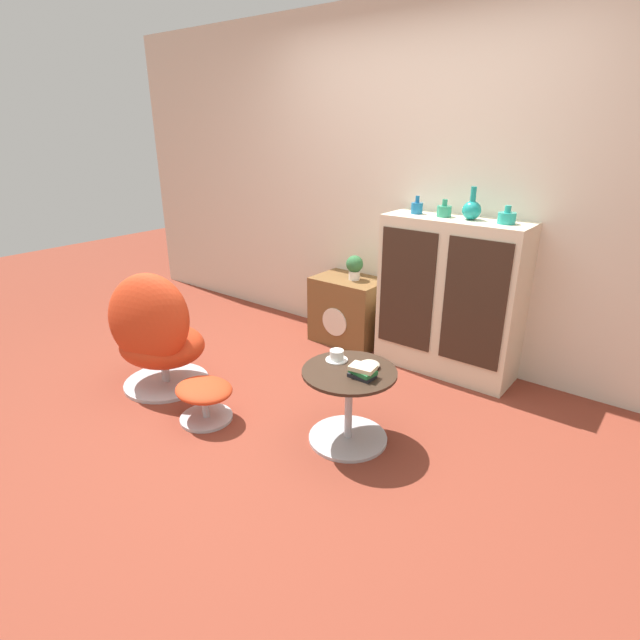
{
  "coord_description": "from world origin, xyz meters",
  "views": [
    {
      "loc": [
        1.82,
        -1.93,
        1.74
      ],
      "look_at": [
        -0.06,
        0.47,
        0.55
      ],
      "focal_mm": 28.0,
      "sensor_mm": 36.0,
      "label": 1
    }
  ],
  "objects_px": {
    "vase_inner_left": "(444,211)",
    "bowl": "(370,365)",
    "vase_leftmost": "(417,208)",
    "teacup": "(337,356)",
    "ottoman": "(204,395)",
    "egg_chair": "(156,334)",
    "tv_console": "(349,310)",
    "vase_rightmost": "(507,218)",
    "vase_inner_right": "(472,209)",
    "coffee_table": "(349,403)",
    "book_stack": "(363,371)",
    "sideboard": "(449,298)",
    "potted_plant": "(355,266)"
  },
  "relations": [
    {
      "from": "sideboard",
      "to": "ottoman",
      "type": "distance_m",
      "value": 1.85
    },
    {
      "from": "potted_plant",
      "to": "bowl",
      "type": "relative_size",
      "value": 1.71
    },
    {
      "from": "potted_plant",
      "to": "book_stack",
      "type": "distance_m",
      "value": 1.52
    },
    {
      "from": "vase_leftmost",
      "to": "teacup",
      "type": "distance_m",
      "value": 1.36
    },
    {
      "from": "teacup",
      "to": "coffee_table",
      "type": "bearing_deg",
      "value": -24.75
    },
    {
      "from": "coffee_table",
      "to": "potted_plant",
      "type": "bearing_deg",
      "value": 123.41
    },
    {
      "from": "vase_leftmost",
      "to": "vase_inner_right",
      "type": "height_order",
      "value": "vase_inner_right"
    },
    {
      "from": "coffee_table",
      "to": "vase_rightmost",
      "type": "xyz_separation_m",
      "value": [
        0.37,
        1.21,
        0.94
      ]
    },
    {
      "from": "sideboard",
      "to": "teacup",
      "type": "height_order",
      "value": "sideboard"
    },
    {
      "from": "ottoman",
      "to": "potted_plant",
      "type": "height_order",
      "value": "potted_plant"
    },
    {
      "from": "vase_inner_left",
      "to": "potted_plant",
      "type": "height_order",
      "value": "vase_inner_left"
    },
    {
      "from": "sideboard",
      "to": "vase_inner_left",
      "type": "bearing_deg",
      "value": 177.84
    },
    {
      "from": "book_stack",
      "to": "vase_inner_left",
      "type": "bearing_deg",
      "value": 97.57
    },
    {
      "from": "vase_inner_left",
      "to": "vase_inner_right",
      "type": "bearing_deg",
      "value": 0.0
    },
    {
      "from": "vase_leftmost",
      "to": "vase_inner_right",
      "type": "relative_size",
      "value": 0.58
    },
    {
      "from": "tv_console",
      "to": "vase_rightmost",
      "type": "height_order",
      "value": "vase_rightmost"
    },
    {
      "from": "vase_inner_right",
      "to": "vase_rightmost",
      "type": "xyz_separation_m",
      "value": [
        0.24,
        0.0,
        -0.03
      ]
    },
    {
      "from": "egg_chair",
      "to": "vase_leftmost",
      "type": "bearing_deg",
      "value": 52.95
    },
    {
      "from": "vase_inner_left",
      "to": "vase_leftmost",
      "type": "bearing_deg",
      "value": 180.0
    },
    {
      "from": "vase_rightmost",
      "to": "sideboard",
      "type": "bearing_deg",
      "value": -179.33
    },
    {
      "from": "vase_rightmost",
      "to": "book_stack",
      "type": "xyz_separation_m",
      "value": [
        -0.27,
        -1.23,
        -0.7
      ]
    },
    {
      "from": "teacup",
      "to": "egg_chair",
      "type": "bearing_deg",
      "value": -164.42
    },
    {
      "from": "vase_rightmost",
      "to": "potted_plant",
      "type": "bearing_deg",
      "value": -179.38
    },
    {
      "from": "potted_plant",
      "to": "tv_console",
      "type": "bearing_deg",
      "value": -178.95
    },
    {
      "from": "tv_console",
      "to": "vase_rightmost",
      "type": "xyz_separation_m",
      "value": [
        1.21,
        0.01,
        0.91
      ]
    },
    {
      "from": "coffee_table",
      "to": "book_stack",
      "type": "distance_m",
      "value": 0.26
    },
    {
      "from": "sideboard",
      "to": "bowl",
      "type": "height_order",
      "value": "sideboard"
    },
    {
      "from": "sideboard",
      "to": "ottoman",
      "type": "height_order",
      "value": "sideboard"
    },
    {
      "from": "coffee_table",
      "to": "bowl",
      "type": "height_order",
      "value": "bowl"
    },
    {
      "from": "teacup",
      "to": "ottoman",
      "type": "bearing_deg",
      "value": -148.08
    },
    {
      "from": "ottoman",
      "to": "vase_inner_right",
      "type": "xyz_separation_m",
      "value": [
        0.97,
        1.58,
        1.04
      ]
    },
    {
      "from": "egg_chair",
      "to": "book_stack",
      "type": "distance_m",
      "value": 1.54
    },
    {
      "from": "egg_chair",
      "to": "ottoman",
      "type": "distance_m",
      "value": 0.62
    },
    {
      "from": "tv_console",
      "to": "book_stack",
      "type": "xyz_separation_m",
      "value": [
        0.94,
        -1.22,
        0.21
      ]
    },
    {
      "from": "vase_inner_left",
      "to": "bowl",
      "type": "bearing_deg",
      "value": -83.26
    },
    {
      "from": "coffee_table",
      "to": "teacup",
      "type": "height_order",
      "value": "teacup"
    },
    {
      "from": "coffee_table",
      "to": "vase_inner_left",
      "type": "distance_m",
      "value": 1.53
    },
    {
      "from": "sideboard",
      "to": "vase_rightmost",
      "type": "distance_m",
      "value": 0.7
    },
    {
      "from": "vase_inner_right",
      "to": "teacup",
      "type": "bearing_deg",
      "value": -103.13
    },
    {
      "from": "ottoman",
      "to": "teacup",
      "type": "bearing_deg",
      "value": 31.92
    },
    {
      "from": "bowl",
      "to": "ottoman",
      "type": "bearing_deg",
      "value": -152.29
    },
    {
      "from": "ottoman",
      "to": "teacup",
      "type": "height_order",
      "value": "teacup"
    },
    {
      "from": "book_stack",
      "to": "sideboard",
      "type": "bearing_deg",
      "value": 92.84
    },
    {
      "from": "sideboard",
      "to": "vase_inner_right",
      "type": "xyz_separation_m",
      "value": [
        0.09,
        0.0,
        0.64
      ]
    },
    {
      "from": "vase_inner_left",
      "to": "potted_plant",
      "type": "relative_size",
      "value": 0.6
    },
    {
      "from": "ottoman",
      "to": "vase_rightmost",
      "type": "distance_m",
      "value": 2.23
    },
    {
      "from": "vase_inner_right",
      "to": "bowl",
      "type": "xyz_separation_m",
      "value": [
        -0.06,
        -1.11,
        -0.74
      ]
    },
    {
      "from": "sideboard",
      "to": "teacup",
      "type": "relative_size",
      "value": 8.78
    },
    {
      "from": "ottoman",
      "to": "potted_plant",
      "type": "distance_m",
      "value": 1.65
    },
    {
      "from": "vase_inner_left",
      "to": "potted_plant",
      "type": "distance_m",
      "value": 0.89
    }
  ]
}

